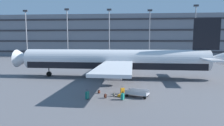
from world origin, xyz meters
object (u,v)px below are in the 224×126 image
Objects in this scene: airliner at (116,60)px; suitcase_orange at (87,95)px; baggage_cart at (137,93)px; backpack_purple at (99,92)px; backpack_small at (114,95)px; suitcase_silver at (120,95)px; suitcase_upright at (123,96)px; suitcase_scuffed at (122,91)px; backpack_navy at (105,96)px.

airliner is 13.10m from suitcase_orange.
backpack_purple is at bearing 166.36° from baggage_cart.
airliner is 11.75m from backpack_small.
suitcase_upright is (0.27, -1.23, 0.25)m from suitcase_silver.
backpack_purple is 0.98× the size of backpack_small.
suitcase_scuffed is at bearing 91.05° from suitcase_upright.
backpack_purple reaches higher than suitcase_silver.
airliner is 10.77m from backpack_purple.
baggage_cart is at bearing 12.12° from backpack_navy.
backpack_small is at bearing 38.42° from backpack_navy.
suitcase_upright reaches higher than baggage_cart.
suitcase_orange is 2.15× the size of backpack_purple.
backpack_navy is at bearing -93.12° from airliner.
backpack_navy is 0.17× the size of baggage_cart.
backpack_purple is at bearing 179.00° from suitcase_scuffed.
suitcase_silver is 1.91m from baggage_cart.
suitcase_orange is at bearing -149.38° from suitcase_scuffed.
baggage_cart is at bearing -32.22° from suitcase_scuffed.
suitcase_silver is 0.77m from backpack_small.
suitcase_silver is 1.84m from backpack_navy.
backpack_purple is 0.15× the size of baggage_cart.
suitcase_orange is 1.17× the size of suitcase_upright.
suitcase_scuffed reaches higher than baggage_cart.
suitcase_upright is at bearing -84.23° from airliner.
baggage_cart is (1.66, -1.04, 0.03)m from suitcase_scuffed.
baggage_cart is (4.51, -1.09, 0.22)m from backpack_purple.
backpack_small reaches higher than backpack_purple.
suitcase_scuffed is 1.75× the size of backpack_small.
backpack_purple is 2.09m from backpack_navy.
suitcase_scuffed is 1.96m from baggage_cart.
airliner is at bearing 91.22° from backpack_small.
suitcase_upright is at bearing -142.71° from baggage_cart.
backpack_small is (1.86, -1.14, 0.00)m from backpack_purple.
backpack_small is 0.15× the size of baggage_cart.
backpack_navy is at bearing -155.31° from suitcase_silver.
suitcase_upright is 1.99m from backpack_navy.
suitcase_silver is at bearing -22.58° from backpack_purple.
suitcase_orange reaches higher than baggage_cart.
backpack_navy is (-0.66, -12.11, -2.81)m from airliner.
suitcase_silver is at bearing 3.63° from backpack_small.
airliner is at bearing 95.05° from suitcase_silver.
suitcase_upright is at bearing -77.71° from suitcase_silver.
suitcase_scuffed is at bearing 47.82° from backpack_small.
airliner is 12.01m from baggage_cart.
baggage_cart is (2.89, -11.35, -2.64)m from airliner.
airliner reaches higher than backpack_small.
backpack_navy is (-1.93, 0.47, -0.13)m from suitcase_upright.
suitcase_orange is at bearing -101.66° from airliner.
suitcase_upright is 2.03m from baggage_cart.
suitcase_scuffed is 0.83× the size of suitcase_orange.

